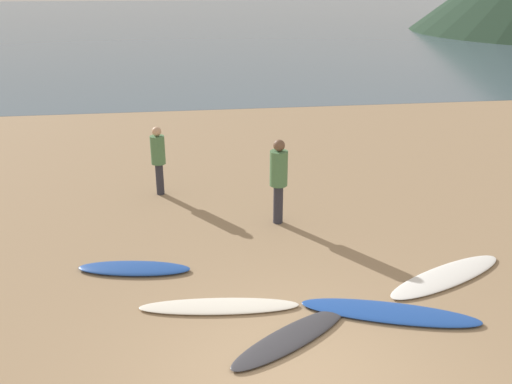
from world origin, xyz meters
The scene contains 9 objects.
ground_plane centered at (0.00, 10.00, -0.10)m, with size 120.00×120.00×0.20m, color #997C5B.
ocean_water centered at (0.00, 65.14, 0.00)m, with size 140.00×100.00×0.01m, color #475B6B.
surfboard_0 centered at (-2.15, 3.16, 0.05)m, with size 1.94×0.51×0.09m, color #1E479E.
surfboard_1 centered at (-0.79, 1.82, 0.03)m, with size 2.45×0.46×0.07m, color silver.
surfboard_2 centered at (0.14, 0.90, 0.04)m, with size 2.12×0.49×0.07m, color #333338.
surfboard_3 centered at (1.73, 1.28, 0.04)m, with size 2.65×0.57×0.08m, color #1E479E.
surfboard_4 centered at (3.07, 2.18, 0.03)m, with size 2.56×0.58×0.06m, color white.
person_0 centered at (0.65, 4.77, 1.04)m, with size 0.36×0.36×1.77m.
person_1 centered at (-1.77, 6.71, 0.95)m, with size 0.32×0.32×1.61m.
Camera 1 is at (-1.23, -5.32, 4.73)m, focal length 38.39 mm.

